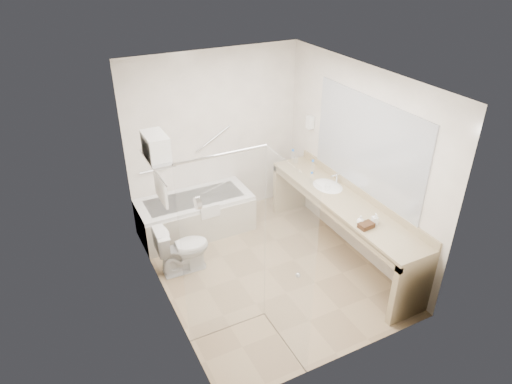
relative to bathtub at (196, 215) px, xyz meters
name	(u,v)px	position (x,y,z in m)	size (l,w,h in m)	color
floor	(266,269)	(0.50, -1.24, -0.28)	(3.20, 3.20, 0.00)	tan
ceiling	(269,78)	(0.50, -1.24, 2.22)	(2.60, 3.20, 0.10)	silver
wall_back	(215,137)	(0.50, 0.36, 0.97)	(2.60, 0.10, 2.50)	white
wall_front	(352,261)	(0.50, -2.84, 0.97)	(2.60, 0.10, 2.50)	white
wall_left	(159,211)	(-0.80, -1.24, 0.97)	(0.10, 3.20, 2.50)	white
wall_right	(357,163)	(1.80, -1.24, 0.97)	(0.10, 3.20, 2.50)	white
bathtub	(196,215)	(0.00, 0.00, 0.00)	(1.60, 0.73, 0.59)	white
grab_bar_short	(154,170)	(-0.45, 0.32, 0.67)	(0.03, 0.03, 0.40)	silver
grab_bar_long	(213,139)	(0.45, 0.32, 0.97)	(0.03, 0.03, 0.60)	silver
shower_enclosure	(255,256)	(-0.13, -2.16, 0.79)	(0.96, 0.91, 2.11)	silver
towel_shelf	(157,153)	(-0.67, -0.89, 1.48)	(0.24, 0.55, 0.81)	silver
vanity_counter	(342,214)	(1.52, -1.39, 0.36)	(0.55, 2.70, 0.95)	tan
sink	(327,188)	(1.55, -0.99, 0.54)	(0.40, 0.52, 0.14)	white
faucet	(337,178)	(1.70, -0.99, 0.65)	(0.03, 0.03, 0.14)	silver
mirror	(367,145)	(1.79, -1.39, 1.27)	(0.02, 2.00, 1.20)	#A7ABB3
hairdryer_unit	(310,122)	(1.75, -0.19, 1.17)	(0.08, 0.10, 0.18)	white
toilet	(183,248)	(-0.45, -0.76, 0.06)	(0.38, 0.68, 0.66)	white
amenity_basket	(366,225)	(1.37, -2.02, 0.60)	(0.18, 0.12, 0.06)	#4A2E1A
soap_bottle_a	(375,222)	(1.51, -2.01, 0.61)	(0.07, 0.15, 0.07)	white
soap_bottle_b	(360,221)	(1.36, -1.93, 0.62)	(0.09, 0.11, 0.09)	white
water_bottle_left	(313,167)	(1.58, -0.57, 0.67)	(0.06, 0.06, 0.20)	silver
water_bottle_mid	(312,178)	(1.39, -0.83, 0.65)	(0.05, 0.05, 0.17)	silver
water_bottle_right	(293,156)	(1.51, -0.14, 0.67)	(0.06, 0.06, 0.21)	silver
drinking_glass_near	(296,161)	(1.53, -0.20, 0.62)	(0.07, 0.07, 0.09)	silver
drinking_glass_far	(327,187)	(1.47, -1.10, 0.63)	(0.08, 0.08, 0.10)	silver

